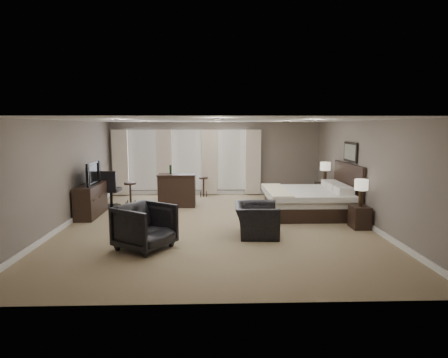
{
  "coord_description": "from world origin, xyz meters",
  "views": [
    {
      "loc": [
        -0.1,
        -9.19,
        2.47
      ],
      "look_at": [
        0.2,
        0.4,
        1.1
      ],
      "focal_mm": 30.0,
      "sensor_mm": 36.0,
      "label": 1
    }
  ],
  "objects_px": {
    "bar_stool_right": "(204,187)",
    "desk_chair": "(111,189)",
    "lamp_near": "(361,193)",
    "tv": "(90,182)",
    "nightstand_near": "(360,217)",
    "bar_counter": "(177,190)",
    "lamp_far": "(325,173)",
    "dresser": "(91,200)",
    "armchair_far": "(145,225)",
    "bed": "(309,189)",
    "nightstand_far": "(324,193)",
    "bar_stool_left": "(130,195)",
    "armchair_near": "(256,214)"
  },
  "relations": [
    {
      "from": "nightstand_far",
      "to": "bar_stool_left",
      "type": "height_order",
      "value": "bar_stool_left"
    },
    {
      "from": "nightstand_near",
      "to": "bar_stool_left",
      "type": "xyz_separation_m",
      "value": [
        -6.06,
        2.51,
        0.11
      ]
    },
    {
      "from": "nightstand_near",
      "to": "tv",
      "type": "height_order",
      "value": "tv"
    },
    {
      "from": "lamp_near",
      "to": "bar_stool_left",
      "type": "height_order",
      "value": "lamp_near"
    },
    {
      "from": "armchair_far",
      "to": "nightstand_near",
      "type": "bearing_deg",
      "value": -40.49
    },
    {
      "from": "nightstand_near",
      "to": "nightstand_far",
      "type": "relative_size",
      "value": 0.82
    },
    {
      "from": "nightstand_far",
      "to": "tv",
      "type": "bearing_deg",
      "value": -168.31
    },
    {
      "from": "nightstand_far",
      "to": "lamp_near",
      "type": "xyz_separation_m",
      "value": [
        0.0,
        -2.9,
        0.54
      ]
    },
    {
      "from": "lamp_near",
      "to": "dresser",
      "type": "distance_m",
      "value": 7.09
    },
    {
      "from": "bar_stool_right",
      "to": "desk_chair",
      "type": "bearing_deg",
      "value": -149.94
    },
    {
      "from": "bar_stool_right",
      "to": "desk_chair",
      "type": "relative_size",
      "value": 0.6
    },
    {
      "from": "bed",
      "to": "dresser",
      "type": "height_order",
      "value": "bed"
    },
    {
      "from": "tv",
      "to": "armchair_near",
      "type": "bearing_deg",
      "value": -114.51
    },
    {
      "from": "lamp_near",
      "to": "armchair_near",
      "type": "distance_m",
      "value": 2.66
    },
    {
      "from": "lamp_far",
      "to": "bar_counter",
      "type": "bearing_deg",
      "value": -176.41
    },
    {
      "from": "nightstand_far",
      "to": "desk_chair",
      "type": "relative_size",
      "value": 0.58
    },
    {
      "from": "dresser",
      "to": "armchair_far",
      "type": "height_order",
      "value": "armchair_far"
    },
    {
      "from": "nightstand_far",
      "to": "tv",
      "type": "height_order",
      "value": "tv"
    },
    {
      "from": "lamp_near",
      "to": "nightstand_near",
      "type": "bearing_deg",
      "value": 0.0
    },
    {
      "from": "bed",
      "to": "nightstand_near",
      "type": "xyz_separation_m",
      "value": [
        0.89,
        -1.45,
        -0.45
      ]
    },
    {
      "from": "tv",
      "to": "bar_stool_right",
      "type": "xyz_separation_m",
      "value": [
        3.04,
        2.71,
        -0.6
      ]
    },
    {
      "from": "nightstand_near",
      "to": "bar_stool_right",
      "type": "xyz_separation_m",
      "value": [
        -3.88,
        4.18,
        0.07
      ]
    },
    {
      "from": "tv",
      "to": "bar_stool_left",
      "type": "relative_size",
      "value": 1.4
    },
    {
      "from": "nightstand_far",
      "to": "tv",
      "type": "distance_m",
      "value": 7.09
    },
    {
      "from": "bed",
      "to": "lamp_near",
      "type": "relative_size",
      "value": 3.46
    },
    {
      "from": "bar_stool_left",
      "to": "desk_chair",
      "type": "relative_size",
      "value": 0.67
    },
    {
      "from": "dresser",
      "to": "lamp_far",
      "type": "bearing_deg",
      "value": 11.69
    },
    {
      "from": "nightstand_far",
      "to": "nightstand_near",
      "type": "bearing_deg",
      "value": -90.0
    },
    {
      "from": "bar_counter",
      "to": "bar_stool_left",
      "type": "relative_size",
      "value": 1.51
    },
    {
      "from": "tv",
      "to": "bar_stool_right",
      "type": "bearing_deg",
      "value": -48.25
    },
    {
      "from": "nightstand_near",
      "to": "lamp_far",
      "type": "height_order",
      "value": "lamp_far"
    },
    {
      "from": "lamp_far",
      "to": "tv",
      "type": "height_order",
      "value": "lamp_far"
    },
    {
      "from": "lamp_far",
      "to": "armchair_near",
      "type": "bearing_deg",
      "value": -127.1
    },
    {
      "from": "bed",
      "to": "bar_stool_right",
      "type": "height_order",
      "value": "bed"
    },
    {
      "from": "bed",
      "to": "dresser",
      "type": "bearing_deg",
      "value": 179.83
    },
    {
      "from": "dresser",
      "to": "tv",
      "type": "height_order",
      "value": "tv"
    },
    {
      "from": "nightstand_far",
      "to": "bar_stool_right",
      "type": "relative_size",
      "value": 0.96
    },
    {
      "from": "nightstand_near",
      "to": "tv",
      "type": "bearing_deg",
      "value": 168.02
    },
    {
      "from": "nightstand_near",
      "to": "armchair_far",
      "type": "xyz_separation_m",
      "value": [
        -4.93,
        -1.39,
        0.23
      ]
    },
    {
      "from": "lamp_near",
      "to": "tv",
      "type": "height_order",
      "value": "lamp_near"
    },
    {
      "from": "nightstand_near",
      "to": "bar_counter",
      "type": "relative_size",
      "value": 0.47
    },
    {
      "from": "bed",
      "to": "armchair_far",
      "type": "bearing_deg",
      "value": -144.93
    },
    {
      "from": "lamp_near",
      "to": "armchair_far",
      "type": "height_order",
      "value": "lamp_near"
    },
    {
      "from": "lamp_near",
      "to": "nightstand_far",
      "type": "bearing_deg",
      "value": 90.0
    },
    {
      "from": "lamp_near",
      "to": "armchair_far",
      "type": "distance_m",
      "value": 5.14
    },
    {
      "from": "bar_counter",
      "to": "bar_stool_left",
      "type": "xyz_separation_m",
      "value": [
        -1.41,
        -0.09,
        -0.12
      ]
    },
    {
      "from": "tv",
      "to": "armchair_far",
      "type": "bearing_deg",
      "value": -145.14
    },
    {
      "from": "bar_counter",
      "to": "nightstand_near",
      "type": "bearing_deg",
      "value": -29.25
    },
    {
      "from": "bar_stool_right",
      "to": "bed",
      "type": "bearing_deg",
      "value": -42.39
    },
    {
      "from": "dresser",
      "to": "bar_counter",
      "type": "xyz_separation_m",
      "value": [
        2.26,
        1.14,
        0.07
      ]
    }
  ]
}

